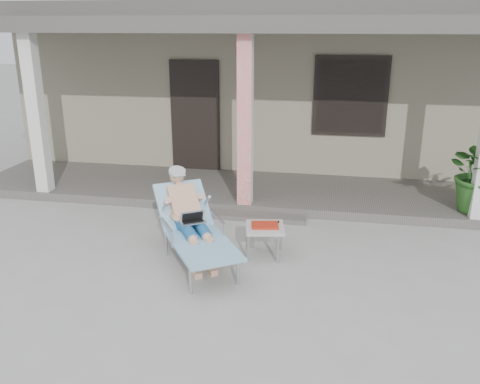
# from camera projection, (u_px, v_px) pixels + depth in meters

# --- Properties ---
(ground) EXTENTS (60.00, 60.00, 0.00)m
(ground) POSITION_uv_depth(u_px,v_px,m) (214.00, 272.00, 6.21)
(ground) COLOR #9E9E99
(ground) RESTS_ON ground
(house) EXTENTS (10.40, 5.40, 3.30)m
(house) POSITION_uv_depth(u_px,v_px,m) (278.00, 79.00, 11.75)
(house) COLOR gray
(house) RESTS_ON ground
(porch_deck) EXTENTS (10.00, 2.00, 0.15)m
(porch_deck) POSITION_uv_depth(u_px,v_px,m) (253.00, 191.00, 8.99)
(porch_deck) COLOR #605B56
(porch_deck) RESTS_ON ground
(porch_overhang) EXTENTS (10.00, 2.30, 2.85)m
(porch_overhang) POSITION_uv_depth(u_px,v_px,m) (254.00, 30.00, 8.08)
(porch_overhang) COLOR silver
(porch_overhang) RESTS_ON porch_deck
(porch_step) EXTENTS (2.00, 0.30, 0.07)m
(porch_step) POSITION_uv_depth(u_px,v_px,m) (242.00, 216.00, 7.93)
(porch_step) COLOR #605B56
(porch_step) RESTS_ON ground
(lounger) EXTENTS (1.48, 1.79, 1.15)m
(lounger) POSITION_uv_depth(u_px,v_px,m) (191.00, 207.00, 6.34)
(lounger) COLOR #B7B7BC
(lounger) RESTS_ON ground
(side_table) EXTENTS (0.57, 0.57, 0.44)m
(side_table) POSITION_uv_depth(u_px,v_px,m) (265.00, 229.00, 6.55)
(side_table) COLOR #B1B1AC
(side_table) RESTS_ON ground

